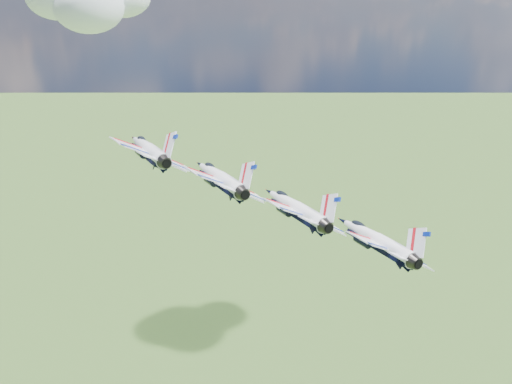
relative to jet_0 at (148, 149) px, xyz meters
name	(u,v)px	position (x,y,z in m)	size (l,w,h in m)	color
jet_0	(148,149)	(0.00, 0.00, 0.00)	(11.08, 16.41, 4.90)	white
jet_1	(219,177)	(7.91, -7.07, -3.00)	(11.08, 16.41, 4.90)	white
jet_2	(294,207)	(15.82, -14.15, -6.01)	(11.08, 16.41, 4.90)	white
jet_3	(374,239)	(23.73, -21.22, -9.01)	(11.08, 16.41, 4.90)	white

